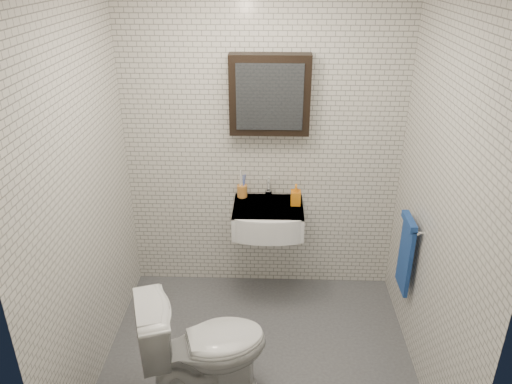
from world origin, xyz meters
TOP-DOWN VIEW (x-y plane):
  - ground at (0.00, 0.00)m, footprint 2.20×2.00m
  - room_shell at (0.00, 0.00)m, footprint 2.22×2.02m
  - washbasin at (0.05, 0.73)m, footprint 0.55×0.50m
  - faucet at (0.05, 0.93)m, footprint 0.06×0.20m
  - mirror_cabinet at (0.05, 0.93)m, footprint 0.60×0.15m
  - towel_rail at (1.04, 0.35)m, footprint 0.09×0.30m
  - toothbrush_cup at (-0.16, 0.94)m, footprint 0.08×0.08m
  - soap_bottle at (0.27, 0.81)m, footprint 0.08×0.08m
  - toilet at (-0.33, -0.31)m, footprint 0.89×0.67m

SIDE VIEW (x-z plane):
  - ground at x=0.00m, z-range 0.00..0.01m
  - toilet at x=-0.33m, z-range 0.00..0.81m
  - towel_rail at x=1.04m, z-range 0.43..1.01m
  - washbasin at x=0.05m, z-range 0.66..0.86m
  - toothbrush_cup at x=-0.16m, z-range 0.79..1.02m
  - faucet at x=0.05m, z-range 0.84..0.99m
  - soap_bottle at x=0.27m, z-range 0.85..1.02m
  - room_shell at x=0.00m, z-range 0.21..2.72m
  - mirror_cabinet at x=0.05m, z-range 1.40..2.00m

